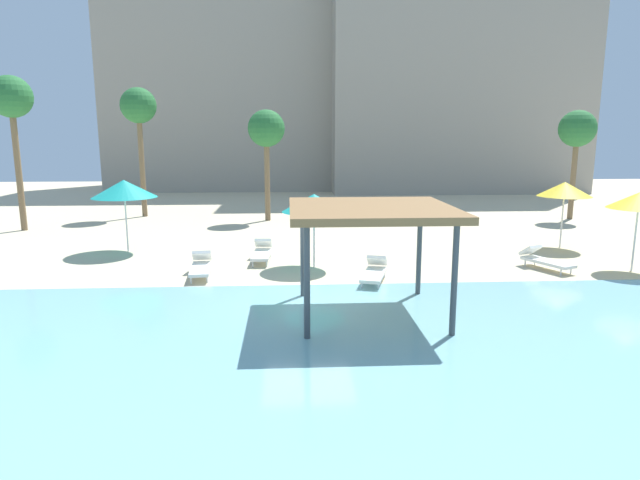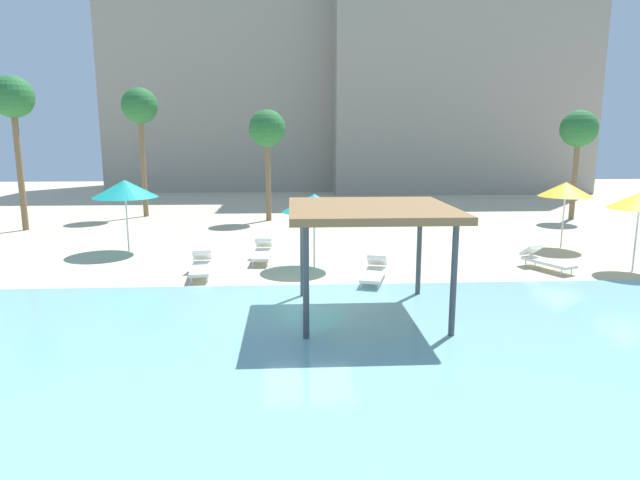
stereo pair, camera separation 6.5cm
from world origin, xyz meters
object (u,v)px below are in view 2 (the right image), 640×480
at_px(lounge_chair_0, 374,271).
at_px(palm_tree_3, 579,131).
at_px(palm_tree_1, 140,109).
at_px(beach_umbrella_yellow_2, 640,201).
at_px(shade_pavilion, 371,214).
at_px(beach_umbrella_teal_3, 314,203).
at_px(lounge_chair_5, 544,259).
at_px(lounge_chair_3, 201,266).
at_px(lounge_chair_2, 262,252).
at_px(beach_umbrella_teal_0, 125,189).
at_px(palm_tree_0, 13,101).
at_px(palm_tree_2, 267,131).
at_px(beach_umbrella_yellow_1, 566,189).

relative_size(lounge_chair_0, palm_tree_3, 0.35).
bearing_deg(palm_tree_1, beach_umbrella_yellow_2, -34.94).
distance_m(shade_pavilion, lounge_chair_0, 3.83).
xyz_separation_m(beach_umbrella_teal_3, lounge_chair_5, (7.69, -0.74, -1.87)).
height_order(lounge_chair_0, lounge_chair_3, same).
bearing_deg(palm_tree_3, lounge_chair_5, -121.43).
bearing_deg(lounge_chair_3, lounge_chair_2, 132.24).
xyz_separation_m(shade_pavilion, lounge_chair_0, (0.61, 3.06, -2.23)).
relative_size(shade_pavilion, beach_umbrella_teal_0, 1.42).
xyz_separation_m(beach_umbrella_teal_0, beach_umbrella_teal_3, (7.07, -2.92, -0.23)).
distance_m(shade_pavilion, lounge_chair_2, 7.12).
bearing_deg(lounge_chair_3, beach_umbrella_teal_3, 100.43).
relative_size(beach_umbrella_teal_0, palm_tree_3, 0.48).
distance_m(lounge_chair_0, lounge_chair_3, 5.52).
bearing_deg(palm_tree_0, lounge_chair_2, -31.61).
bearing_deg(shade_pavilion, palm_tree_2, 101.21).
xyz_separation_m(shade_pavilion, lounge_chair_2, (-2.95, 6.09, -2.23)).
height_order(lounge_chair_0, palm_tree_1, palm_tree_1).
height_order(beach_umbrella_yellow_2, lounge_chair_2, beach_umbrella_yellow_2).
bearing_deg(beach_umbrella_teal_0, lounge_chair_0, -29.35).
height_order(beach_umbrella_teal_0, lounge_chair_5, beach_umbrella_teal_0).
distance_m(beach_umbrella_teal_0, beach_umbrella_teal_3, 7.65).
bearing_deg(palm_tree_3, palm_tree_1, 174.21).
bearing_deg(beach_umbrella_teal_0, shade_pavilion, -44.33).
distance_m(lounge_chair_3, palm_tree_3, 21.45).
distance_m(beach_umbrella_yellow_1, palm_tree_2, 14.44).
xyz_separation_m(beach_umbrella_yellow_1, lounge_chair_3, (-13.67, -3.69, -2.01)).
bearing_deg(shade_pavilion, palm_tree_3, 49.03).
height_order(beach_umbrella_teal_0, beach_umbrella_yellow_2, beach_umbrella_teal_0).
height_order(lounge_chair_5, palm_tree_0, palm_tree_0).
bearing_deg(lounge_chair_3, lounge_chair_0, 74.33).
height_order(beach_umbrella_yellow_1, lounge_chair_5, beach_umbrella_yellow_1).
relative_size(beach_umbrella_yellow_2, lounge_chair_3, 1.35).
bearing_deg(palm_tree_2, beach_umbrella_teal_0, -124.18).
xyz_separation_m(lounge_chair_2, lounge_chair_5, (9.50, -1.72, 0.00)).
height_order(lounge_chair_0, palm_tree_3, palm_tree_3).
bearing_deg(palm_tree_1, lounge_chair_2, -58.33).
distance_m(beach_umbrella_yellow_2, lounge_chair_0, 9.02).
bearing_deg(lounge_chair_5, palm_tree_2, -163.77).
xyz_separation_m(beach_umbrella_yellow_1, lounge_chair_2, (-11.82, -1.70, -2.01)).
bearing_deg(lounge_chair_3, palm_tree_2, 166.69).
xyz_separation_m(beach_umbrella_yellow_2, lounge_chair_0, (-8.75, -0.88, -2.01)).
distance_m(beach_umbrella_yellow_1, palm_tree_1, 21.43).
height_order(beach_umbrella_teal_3, lounge_chair_3, beach_umbrella_teal_3).
xyz_separation_m(shade_pavilion, lounge_chair_5, (6.55, 4.36, -2.23)).
distance_m(lounge_chair_5, palm_tree_0, 23.51).
height_order(beach_umbrella_teal_3, palm_tree_0, palm_tree_0).
bearing_deg(palm_tree_1, lounge_chair_3, -68.88).
relative_size(shade_pavilion, beach_umbrella_yellow_2, 1.50).
bearing_deg(lounge_chair_0, lounge_chair_5, 119.09).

